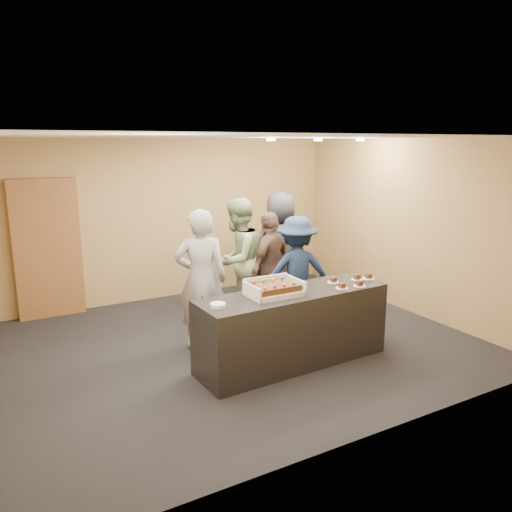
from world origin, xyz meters
name	(u,v)px	position (x,y,z in m)	size (l,w,h in m)	color
room	(237,245)	(0.00, 0.00, 1.35)	(6.04, 6.00, 2.70)	black
serving_counter	(293,328)	(0.33, -0.83, 0.45)	(2.40, 0.70, 0.90)	black
storage_cabinet	(47,249)	(-1.99, 2.41, 1.06)	(0.96, 0.15, 2.12)	brown
cake_box	(273,291)	(0.06, -0.81, 0.94)	(0.62, 0.43, 0.18)	white
sheet_cake	(274,287)	(0.06, -0.83, 1.00)	(0.53, 0.36, 0.11)	#351F0C
plate_stack	(218,305)	(-0.69, -0.90, 0.92)	(0.17, 0.17, 0.04)	white
slice_a	(342,287)	(0.92, -1.01, 0.92)	(0.15, 0.15, 0.07)	white
slice_b	(333,281)	(0.99, -0.74, 0.92)	(0.15, 0.15, 0.07)	white
slice_c	(360,284)	(1.17, -1.03, 0.92)	(0.15, 0.15, 0.07)	white
slice_d	(357,278)	(1.34, -0.78, 0.92)	(0.15, 0.15, 0.07)	white
slice_e	(369,277)	(1.50, -0.82, 0.92)	(0.15, 0.15, 0.07)	white
person_server_grey	(201,280)	(-0.44, 0.14, 0.92)	(0.67, 0.44, 1.83)	#96979B
person_sage_man	(238,260)	(0.46, 0.87, 0.92)	(0.90, 0.70, 1.85)	gray
person_navy_man	(297,272)	(1.06, 0.19, 0.81)	(1.05, 0.60, 1.62)	#172642
person_brown_extra	(271,266)	(0.90, 0.65, 0.82)	(0.96, 0.40, 1.65)	brown
person_dark_suit	(280,250)	(1.37, 1.13, 0.94)	(0.92, 0.60, 1.88)	#27282D
ceiling_spotlights	(318,140)	(1.60, 0.50, 2.67)	(1.72, 0.12, 0.03)	#FFEAC6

